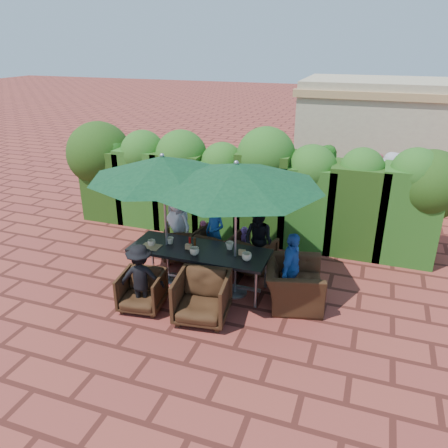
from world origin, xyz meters
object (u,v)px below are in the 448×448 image
(chair_far_right, at_px, (253,252))
(chair_far_left, at_px, (183,241))
(umbrella_left, at_px, (163,167))
(chair_near_right, at_px, (202,296))
(chair_near_left, at_px, (142,289))
(chair_far_mid, at_px, (215,247))
(umbrella_right, at_px, (236,175))
(dining_table, at_px, (199,253))
(chair_end_right, at_px, (294,278))

(chair_far_right, bearing_deg, chair_far_left, 19.58)
(umbrella_left, height_order, chair_near_right, umbrella_left)
(chair_far_left, relative_size, chair_near_left, 1.07)
(chair_far_mid, height_order, chair_near_right, chair_near_right)
(umbrella_right, height_order, chair_far_mid, umbrella_right)
(chair_far_left, distance_m, chair_near_right, 2.19)
(dining_table, relative_size, chair_near_right, 2.94)
(chair_far_mid, relative_size, chair_end_right, 0.75)
(umbrella_left, xyz_separation_m, chair_near_left, (-0.00, -0.99, -1.85))
(umbrella_left, xyz_separation_m, umbrella_right, (1.34, -0.03, 0.00))
(umbrella_right, relative_size, chair_near_right, 3.36)
(umbrella_left, bearing_deg, chair_far_right, 33.01)
(chair_near_right, bearing_deg, chair_far_mid, 96.19)
(chair_near_right, bearing_deg, chair_far_right, 72.59)
(chair_near_left, bearing_deg, chair_end_right, 15.54)
(dining_table, distance_m, chair_far_left, 1.21)
(chair_far_mid, bearing_deg, chair_far_right, -166.99)
(dining_table, bearing_deg, chair_far_left, 128.96)
(chair_far_mid, bearing_deg, chair_end_right, 162.81)
(dining_table, distance_m, umbrella_left, 1.67)
(chair_far_right, relative_size, chair_end_right, 0.69)
(umbrella_right, xyz_separation_m, chair_end_right, (1.05, 0.06, -1.73))
(chair_far_left, xyz_separation_m, chair_far_mid, (0.73, -0.07, 0.03))
(chair_far_left, height_order, chair_far_right, chair_far_left)
(umbrella_left, height_order, chair_near_left, umbrella_left)
(umbrella_right, xyz_separation_m, chair_near_right, (-0.26, -0.92, -1.78))
(chair_near_left, bearing_deg, chair_far_right, 45.94)
(chair_far_mid, bearing_deg, chair_far_left, 2.15)
(umbrella_right, bearing_deg, chair_far_right, 86.24)
(dining_table, bearing_deg, chair_far_right, 50.35)
(chair_far_right, bearing_deg, umbrella_left, 52.62)
(dining_table, distance_m, chair_near_right, 1.07)
(chair_near_right, bearing_deg, chair_end_right, 29.21)
(chair_far_left, relative_size, chair_far_mid, 0.94)
(umbrella_left, distance_m, chair_far_right, 2.48)
(chair_near_left, bearing_deg, chair_far_left, 85.11)
(dining_table, relative_size, chair_far_mid, 3.06)
(chair_near_right, xyz_separation_m, chair_end_right, (1.31, 0.97, 0.05))
(chair_far_right, distance_m, chair_end_right, 1.32)
(chair_near_left, xyz_separation_m, chair_end_right, (2.38, 1.02, 0.12))
(dining_table, relative_size, umbrella_left, 0.98)
(chair_near_left, bearing_deg, dining_table, 49.19)
(chair_end_right, bearing_deg, chair_far_right, 34.86)
(umbrella_left, relative_size, chair_end_right, 2.34)
(umbrella_right, bearing_deg, dining_table, 177.79)
(chair_near_right, bearing_deg, dining_table, 107.11)
(chair_end_right, bearing_deg, chair_near_right, 113.36)
(chair_near_right, distance_m, chair_end_right, 1.63)
(dining_table, height_order, chair_far_mid, chair_far_mid)
(umbrella_left, bearing_deg, chair_far_left, 95.85)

